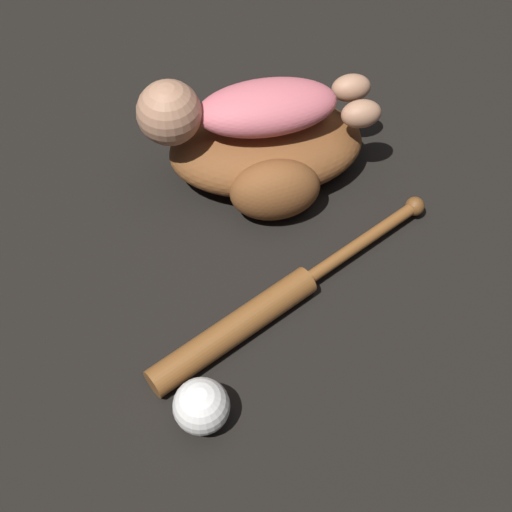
{
  "coord_description": "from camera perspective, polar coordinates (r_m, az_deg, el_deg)",
  "views": [
    {
      "loc": [
        -0.21,
        0.76,
        0.94
      ],
      "look_at": [
        -0.05,
        0.19,
        0.08
      ],
      "focal_mm": 50.0,
      "sensor_mm": 36.0,
      "label": 1
    }
  ],
  "objects": [
    {
      "name": "baseball_bat",
      "position": [
        1.06,
        0.45,
        -4.38
      ],
      "size": [
        0.34,
        0.44,
        0.04
      ],
      "color": "brown",
      "rests_on": "ground"
    },
    {
      "name": "baseball",
      "position": [
        0.98,
        -4.39,
        -11.89
      ],
      "size": [
        0.08,
        0.08,
        0.08
      ],
      "color": "white",
      "rests_on": "ground"
    },
    {
      "name": "baby_figure",
      "position": [
        1.14,
        -1.18,
        11.73
      ],
      "size": [
        0.38,
        0.25,
        0.1
      ],
      "color": "#D16670",
      "rests_on": "baseball_glove"
    },
    {
      "name": "baseball_glove",
      "position": [
        1.21,
        0.85,
        8.21
      ],
      "size": [
        0.38,
        0.32,
        0.11
      ],
      "color": "brown",
      "rests_on": "ground"
    },
    {
      "name": "ground_plane",
      "position": [
        1.22,
        0.18,
        5.37
      ],
      "size": [
        6.0,
        6.0,
        0.0
      ],
      "primitive_type": "plane",
      "color": "black"
    }
  ]
}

